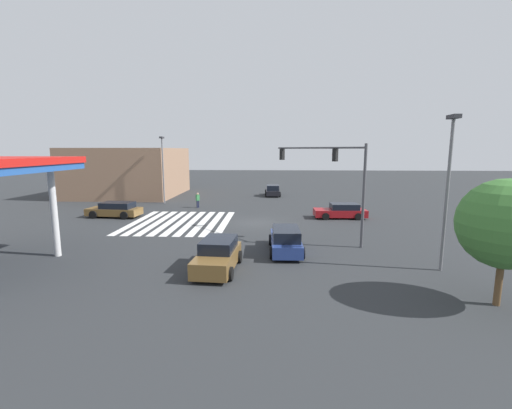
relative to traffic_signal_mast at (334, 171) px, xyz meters
name	(u,v)px	position (x,y,z in m)	size (l,w,h in m)	color
ground_plane	(256,223)	(-5.41, -5.41, -4.72)	(151.85, 151.85, 0.00)	#2B2D30
crosswalk_markings	(181,222)	(-5.41, -11.87, -4.72)	(9.88, 8.20, 0.01)	silver
traffic_signal_mast	(334,171)	(0.00, 0.00, 0.00)	(5.32, 5.32, 6.50)	#47474C
car_0	(273,191)	(-22.77, -4.01, -4.03)	(4.22, 2.12, 1.48)	black
car_1	(115,210)	(-7.39, -18.47, -4.04)	(2.43, 4.89, 1.38)	brown
car_2	(218,256)	(6.06, -6.83, -3.97)	(4.34, 2.27, 1.58)	brown
car_3	(341,211)	(-7.90, 2.18, -4.08)	(2.16, 4.67, 1.34)	maroon
car_4	(286,240)	(2.80, -3.22, -3.99)	(4.64, 2.07, 1.52)	navy
corner_building	(130,172)	(-22.94, -23.50, -1.55)	(13.18, 13.18, 6.34)	#937056
pedestrian	(198,199)	(-12.84, -12.00, -3.83)	(0.40, 0.42, 1.61)	#232842
street_light_pole_a	(448,179)	(5.61, 4.60, -0.04)	(0.80, 0.36, 7.79)	slate
street_light_pole_b	(163,164)	(-15.61, -16.50, -0.15)	(0.80, 0.36, 7.58)	slate
tree_corner_a	(506,224)	(9.59, 4.90, -1.41)	(3.49, 3.49, 5.06)	brown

